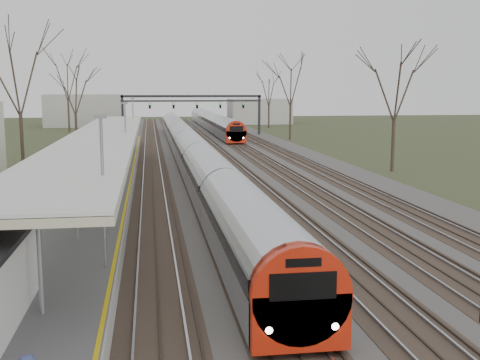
% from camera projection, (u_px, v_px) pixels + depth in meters
% --- Properties ---
extents(track_bed, '(24.00, 160.00, 0.22)m').
position_uv_depth(track_bed, '(214.00, 157.00, 61.30)').
color(track_bed, '#474442').
rests_on(track_bed, ground).
extents(platform, '(3.50, 69.00, 1.00)m').
position_uv_depth(platform, '(109.00, 180.00, 42.75)').
color(platform, '#9E9B93').
rests_on(platform, ground).
extents(canopy, '(4.10, 50.00, 3.11)m').
position_uv_depth(canopy, '(103.00, 137.00, 37.83)').
color(canopy, slate).
rests_on(canopy, platform).
extents(signal_gantry, '(21.00, 0.59, 6.08)m').
position_uv_depth(signal_gantry, '(192.00, 103.00, 89.91)').
color(signal_gantry, black).
rests_on(signal_gantry, ground).
extents(tree_west_far, '(5.50, 5.50, 11.33)m').
position_uv_depth(tree_west_far, '(18.00, 76.00, 50.72)').
color(tree_west_far, '#2D231C').
rests_on(tree_west_far, ground).
extents(tree_east_far, '(5.00, 5.00, 10.30)m').
position_uv_depth(tree_east_far, '(395.00, 84.00, 49.55)').
color(tree_east_far, '#2D231C').
rests_on(tree_east_far, ground).
extents(train_near, '(2.62, 90.21, 3.05)m').
position_uv_depth(train_near, '(187.00, 145.00, 58.82)').
color(train_near, '#B6B8C1').
rests_on(train_near, ground).
extents(train_far, '(2.62, 60.21, 3.05)m').
position_uv_depth(train_far, '(212.00, 121.00, 103.50)').
color(train_far, '#B6B8C1').
rests_on(train_far, ground).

